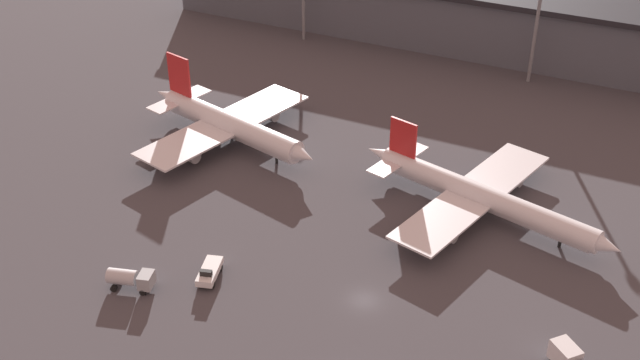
{
  "coord_description": "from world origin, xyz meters",
  "views": [
    {
      "loc": [
        31.15,
        -77.62,
        71.49
      ],
      "look_at": [
        -14.71,
        16.38,
        6.0
      ],
      "focal_mm": 45.0,
      "sensor_mm": 36.0,
      "label": 1
    }
  ],
  "objects_px": {
    "service_vehicle_1": "(209,272)",
    "service_vehicle_3": "(130,278)",
    "service_vehicle_0": "(569,360)",
    "airplane_1": "(481,197)",
    "airplane_0": "(229,125)"
  },
  "relations": [
    {
      "from": "airplane_1",
      "to": "service_vehicle_0",
      "type": "relative_size",
      "value": 7.37
    },
    {
      "from": "service_vehicle_0",
      "to": "service_vehicle_3",
      "type": "xyz_separation_m",
      "value": [
        -57.32,
        -10.43,
        -0.2
      ]
    },
    {
      "from": "service_vehicle_1",
      "to": "airplane_0",
      "type": "bearing_deg",
      "value": -169.01
    },
    {
      "from": "service_vehicle_1",
      "to": "service_vehicle_0",
      "type": "bearing_deg",
      "value": 78.35
    },
    {
      "from": "airplane_1",
      "to": "service_vehicle_0",
      "type": "bearing_deg",
      "value": -41.57
    },
    {
      "from": "service_vehicle_1",
      "to": "service_vehicle_3",
      "type": "height_order",
      "value": "service_vehicle_3"
    },
    {
      "from": "airplane_1",
      "to": "service_vehicle_3",
      "type": "bearing_deg",
      "value": -120.22
    },
    {
      "from": "service_vehicle_0",
      "to": "airplane_0",
      "type": "bearing_deg",
      "value": -163.4
    },
    {
      "from": "service_vehicle_0",
      "to": "service_vehicle_1",
      "type": "distance_m",
      "value": 48.88
    },
    {
      "from": "airplane_0",
      "to": "airplane_1",
      "type": "xyz_separation_m",
      "value": [
        47.26,
        -2.44,
        -0.42
      ]
    },
    {
      "from": "service_vehicle_1",
      "to": "service_vehicle_3",
      "type": "relative_size",
      "value": 0.95
    },
    {
      "from": "service_vehicle_1",
      "to": "service_vehicle_3",
      "type": "distance_m",
      "value": 10.79
    },
    {
      "from": "airplane_0",
      "to": "service_vehicle_1",
      "type": "relative_size",
      "value": 6.03
    },
    {
      "from": "airplane_0",
      "to": "service_vehicle_1",
      "type": "height_order",
      "value": "airplane_0"
    },
    {
      "from": "service_vehicle_0",
      "to": "service_vehicle_3",
      "type": "relative_size",
      "value": 0.88
    }
  ]
}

